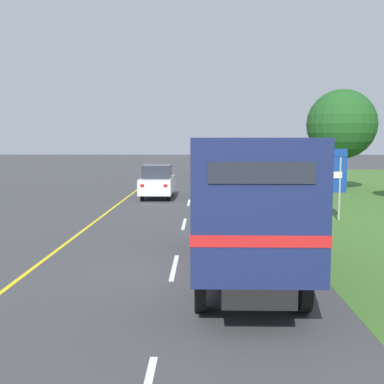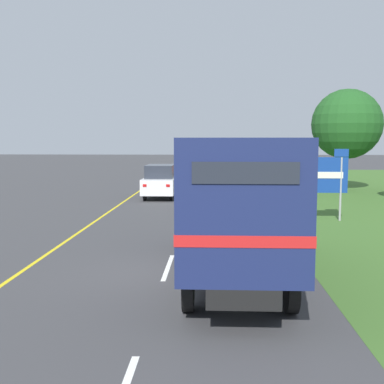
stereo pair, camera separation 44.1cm
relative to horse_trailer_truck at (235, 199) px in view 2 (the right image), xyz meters
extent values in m
plane|color=#3D3D3F|center=(-1.71, 0.25, -1.91)|extent=(200.00, 200.00, 0.00)
cube|color=yellow|center=(-5.41, 13.53, -1.91)|extent=(0.12, 60.28, 0.01)
cube|color=white|center=(-1.71, 0.79, -1.91)|extent=(0.12, 2.60, 0.01)
cube|color=white|center=(-1.71, 7.39, -1.91)|extent=(0.12, 2.60, 0.01)
cube|color=white|center=(-1.71, 13.99, -1.91)|extent=(0.12, 2.60, 0.01)
cube|color=white|center=(-1.71, 20.59, -1.91)|extent=(0.12, 2.60, 0.01)
cube|color=white|center=(-1.71, 27.19, -1.91)|extent=(0.12, 2.60, 0.01)
cylinder|color=black|center=(-1.00, 3.63, -1.41)|extent=(0.22, 1.00, 1.00)
cylinder|color=black|center=(1.00, 3.63, -1.41)|extent=(0.22, 1.00, 1.00)
cylinder|color=black|center=(-1.00, -2.46, -1.41)|extent=(0.22, 1.00, 1.00)
cylinder|color=black|center=(1.00, -2.46, -1.41)|extent=(0.22, 1.00, 1.00)
cube|color=black|center=(0.00, 0.25, -1.23)|extent=(1.28, 8.12, 0.36)
cube|color=navy|center=(0.00, -0.80, 0.21)|extent=(2.32, 6.02, 2.52)
cube|color=red|center=(0.00, -0.80, -0.23)|extent=(2.34, 6.04, 0.20)
cube|color=#232833|center=(0.00, -3.82, 0.90)|extent=(1.74, 0.03, 0.36)
cube|color=navy|center=(0.00, 3.26, -0.10)|extent=(2.23, 2.10, 1.90)
cube|color=#283342|center=(0.00, 4.32, 0.14)|extent=(1.97, 0.03, 0.85)
cylinder|color=black|center=(-4.33, 17.52, -1.58)|extent=(0.16, 0.66, 0.66)
cylinder|color=black|center=(-2.86, 17.52, -1.58)|extent=(0.16, 0.66, 0.66)
cylinder|color=black|center=(-4.33, 14.86, -1.58)|extent=(0.16, 0.66, 0.66)
cylinder|color=black|center=(-2.86, 14.86, -1.58)|extent=(0.16, 0.66, 0.66)
cube|color=white|center=(-3.59, 16.19, -1.15)|extent=(1.80, 4.30, 0.86)
cube|color=#282D38|center=(-3.59, 16.02, -0.35)|extent=(1.55, 2.36, 0.73)
cube|color=red|center=(-4.22, 14.03, -1.00)|extent=(0.20, 0.03, 0.14)
cube|color=red|center=(-2.96, 14.03, -1.00)|extent=(0.20, 0.03, 0.14)
cylinder|color=black|center=(-0.50, 34.95, -1.58)|extent=(0.16, 0.66, 0.66)
cylinder|color=black|center=(0.97, 34.95, -1.58)|extent=(0.16, 0.66, 0.66)
cylinder|color=black|center=(-0.50, 32.38, -1.58)|extent=(0.16, 0.66, 0.66)
cylinder|color=black|center=(0.97, 32.38, -1.58)|extent=(0.16, 0.66, 0.66)
cube|color=red|center=(0.24, 33.67, -1.11)|extent=(1.80, 4.14, 0.95)
cube|color=#282D38|center=(0.24, 33.50, -0.23)|extent=(1.55, 2.28, 0.81)
cube|color=red|center=(-0.39, 31.59, -0.94)|extent=(0.20, 0.03, 0.14)
cube|color=red|center=(0.87, 31.59, -0.94)|extent=(0.20, 0.03, 0.14)
cylinder|color=#9E9EA3|center=(3.49, 8.45, -0.59)|extent=(0.09, 0.09, 2.65)
cylinder|color=#9E9EA3|center=(4.75, 8.45, -0.59)|extent=(0.09, 0.09, 2.65)
cube|color=navy|center=(4.12, 8.45, 0.00)|extent=(1.80, 0.06, 1.47)
cube|color=navy|center=(4.73, 8.45, 0.91)|extent=(0.58, 0.06, 0.32)
cube|color=silver|center=(4.12, 8.42, 0.00)|extent=(1.41, 0.02, 0.27)
cylinder|color=#4C3823|center=(8.30, 20.96, -0.63)|extent=(0.33, 0.33, 2.55)
sphere|color=#1E511E|center=(8.30, 20.96, 2.49)|extent=(4.62, 4.62, 4.62)
cylinder|color=white|center=(2.68, 4.08, -1.44)|extent=(0.07, 0.07, 0.95)
cylinder|color=orange|center=(2.68, 4.08, -1.17)|extent=(0.08, 0.08, 0.10)
camera|label=1|loc=(-0.96, -11.62, 1.43)|focal=45.00mm
camera|label=2|loc=(-0.52, -11.60, 1.43)|focal=45.00mm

